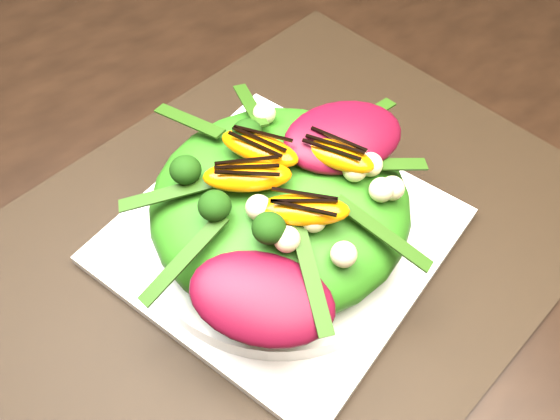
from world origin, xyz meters
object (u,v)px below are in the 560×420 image
plate_base (280,236)px  orange_segment (255,170)px  placemat (280,240)px  dining_table (298,96)px  lettuce_mound (280,204)px  salad_bowl (280,227)px

plate_base → orange_segment: 0.09m
placemat → orange_segment: orange_segment is taller
orange_segment → dining_table: bearing=46.6°
dining_table → placemat: 0.21m
orange_segment → plate_base: bearing=-27.2°
plate_base → lettuce_mound: size_ratio=1.19×
placemat → plate_base: size_ratio=2.14×
placemat → plate_base: bearing=90.0°
placemat → salad_bowl: (0.00, -0.00, 0.02)m
placemat → salad_bowl: bearing=-26.6°
salad_bowl → placemat: bearing=153.4°
dining_table → salad_bowl: size_ratio=7.06×
orange_segment → placemat: bearing=-27.2°
plate_base → orange_segment: size_ratio=3.82×
placemat → lettuce_mound: 0.05m
lettuce_mound → orange_segment: orange_segment is taller
plate_base → orange_segment: bearing=152.8°
lettuce_mound → orange_segment: (-0.02, 0.01, 0.04)m
placemat → orange_segment: size_ratio=8.17×
dining_table → orange_segment: (-0.14, -0.15, 0.12)m
dining_table → placemat: (-0.13, -0.16, 0.02)m
placemat → orange_segment: (-0.02, 0.01, 0.09)m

